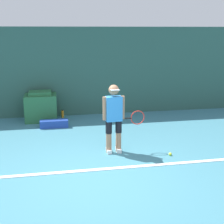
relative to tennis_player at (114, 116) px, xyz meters
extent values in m
plane|color=teal|center=(-0.55, -1.13, -0.83)|extent=(24.00, 24.00, 0.00)
cube|color=#2D564C|center=(-0.55, 3.30, 0.53)|extent=(24.00, 0.10, 2.71)
cube|color=white|center=(-0.55, -0.84, -0.82)|extent=(21.60, 0.10, 0.01)
cylinder|color=#A37556|center=(-0.12, -0.01, -0.60)|extent=(0.12, 0.12, 0.45)
cylinder|color=black|center=(-0.12, -0.01, -0.24)|extent=(0.14, 0.14, 0.27)
cube|color=white|center=(-0.12, -0.01, -0.79)|extent=(0.10, 0.24, 0.08)
cylinder|color=#A37556|center=(0.10, 0.01, -0.60)|extent=(0.12, 0.12, 0.45)
cylinder|color=black|center=(0.10, 0.01, -0.24)|extent=(0.14, 0.14, 0.27)
cube|color=white|center=(0.10, 0.01, -0.79)|extent=(0.10, 0.24, 0.08)
cube|color=#338CE0|center=(-0.01, 0.00, 0.16)|extent=(0.35, 0.22, 0.53)
sphere|color=#A37556|center=(-0.01, 0.00, 0.57)|extent=(0.22, 0.22, 0.22)
cube|color=white|center=(-0.01, -0.10, 0.59)|extent=(0.19, 0.13, 0.02)
cylinder|color=#A37556|center=(-0.21, -0.01, 0.18)|extent=(0.09, 0.09, 0.50)
cylinder|color=#A37556|center=(0.18, 0.01, 0.18)|extent=(0.09, 0.09, 0.50)
cylinder|color=black|center=(0.28, 0.02, -0.07)|extent=(0.20, 0.04, 0.03)
torus|color=red|center=(0.53, 0.03, -0.07)|extent=(0.32, 0.04, 0.32)
sphere|color=#D1E533|center=(1.14, -0.42, -0.79)|extent=(0.07, 0.07, 0.07)
cube|color=#28663D|center=(-1.66, 2.84, -0.44)|extent=(0.92, 0.72, 0.78)
cube|color=#28663D|center=(-1.66, 2.84, 0.00)|extent=(0.64, 0.50, 0.10)
cube|color=#1E3D99|center=(-1.30, 2.07, -0.73)|extent=(0.77, 0.26, 0.20)
cylinder|color=orange|center=(-1.04, 3.03, -0.72)|extent=(0.08, 0.08, 0.22)
cylinder|color=black|center=(-1.04, 3.03, -0.60)|extent=(0.04, 0.04, 0.02)
camera|label=1|loc=(-1.22, -6.33, 1.80)|focal=50.00mm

